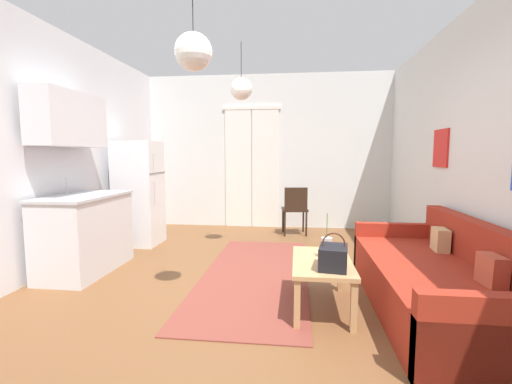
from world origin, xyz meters
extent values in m
cube|color=brown|center=(0.00, 0.00, -0.05)|extent=(5.07, 7.42, 0.10)
cube|color=silver|center=(0.00, 3.46, 1.41)|extent=(4.67, 0.10, 2.82)
cube|color=white|center=(-0.55, 3.40, 1.09)|extent=(0.49, 0.02, 2.19)
cube|color=white|center=(-0.04, 3.40, 1.09)|extent=(0.49, 0.02, 2.19)
cube|color=white|center=(-0.29, 3.39, 2.22)|extent=(1.08, 0.03, 0.06)
cube|color=silver|center=(2.29, 0.00, 1.41)|extent=(0.10, 7.02, 2.82)
cube|color=red|center=(2.22, 1.24, 1.43)|extent=(0.02, 0.39, 0.44)
cube|color=silver|center=(-2.29, 0.00, 1.41)|extent=(0.10, 7.02, 2.82)
cube|color=green|center=(-2.22, 0.77, 1.80)|extent=(0.02, 0.32, 0.40)
cube|color=brown|center=(0.10, 0.71, 0.01)|extent=(1.16, 2.93, 0.01)
cube|color=maroon|center=(1.71, -0.03, 0.21)|extent=(0.95, 2.19, 0.42)
cube|color=maroon|center=(2.11, -0.03, 0.39)|extent=(0.15, 2.19, 0.78)
cube|color=maroon|center=(1.71, -1.07, 0.29)|extent=(0.95, 0.11, 0.57)
cube|color=maroon|center=(1.71, 1.01, 0.29)|extent=(0.95, 0.11, 0.57)
cube|color=#B74C33|center=(1.96, -0.49, 0.53)|extent=(0.14, 0.23, 0.23)
cube|color=tan|center=(1.96, 0.43, 0.53)|extent=(0.14, 0.23, 0.23)
cube|color=tan|center=(0.78, -0.07, 0.42)|extent=(0.51, 0.90, 0.04)
cube|color=tan|center=(0.57, -0.48, 0.20)|extent=(0.05, 0.05, 0.40)
cube|color=tan|center=(1.00, -0.48, 0.20)|extent=(0.05, 0.05, 0.40)
cube|color=tan|center=(0.57, 0.34, 0.20)|extent=(0.05, 0.05, 0.40)
cube|color=tan|center=(1.00, 0.34, 0.20)|extent=(0.05, 0.05, 0.40)
cylinder|color=beige|center=(0.82, 0.01, 0.53)|extent=(0.10, 0.10, 0.18)
cylinder|color=#477F42|center=(0.82, 0.01, 0.73)|extent=(0.01, 0.01, 0.22)
cube|color=black|center=(0.85, -0.29, 0.53)|extent=(0.26, 0.32, 0.18)
torus|color=#512319|center=(0.85, -0.29, 0.64)|extent=(0.19, 0.01, 0.19)
cube|color=white|center=(-1.82, 1.91, 0.78)|extent=(0.60, 0.60, 1.56)
cube|color=#4C4C51|center=(-1.52, 1.91, 1.09)|extent=(0.01, 0.57, 0.01)
cylinder|color=#B7BABF|center=(-1.50, 1.74, 1.28)|extent=(0.02, 0.02, 0.22)
cylinder|color=#B7BABF|center=(-1.50, 1.74, 0.81)|extent=(0.02, 0.02, 0.34)
cube|color=silver|center=(-1.87, 0.61, 0.43)|extent=(0.58, 1.15, 0.87)
cube|color=#B7BABF|center=(-1.87, 0.61, 0.88)|extent=(0.61, 1.18, 0.03)
cube|color=#999BA0|center=(-1.87, 0.66, 0.84)|extent=(0.36, 0.40, 0.10)
cylinder|color=#B7BABF|center=(-2.11, 0.66, 1.00)|extent=(0.02, 0.02, 0.20)
cube|color=silver|center=(-2.01, 0.61, 1.75)|extent=(0.32, 1.03, 0.60)
cylinder|color=black|center=(0.67, 3.03, 0.21)|extent=(0.03, 0.03, 0.42)
cylinder|color=black|center=(0.32, 2.99, 0.21)|extent=(0.03, 0.03, 0.42)
cylinder|color=black|center=(0.72, 2.69, 0.21)|extent=(0.03, 0.03, 0.42)
cylinder|color=black|center=(0.36, 2.65, 0.21)|extent=(0.03, 0.03, 0.42)
cube|color=black|center=(0.52, 2.84, 0.43)|extent=(0.47, 0.45, 0.04)
cube|color=black|center=(0.54, 2.66, 0.63)|extent=(0.38, 0.08, 0.38)
sphere|color=white|center=(-0.27, -0.33, 2.16)|extent=(0.30, 0.30, 0.30)
cylinder|color=black|center=(-0.19, 1.56, 2.60)|extent=(0.01, 0.01, 0.45)
sphere|color=white|center=(-0.19, 1.56, 2.22)|extent=(0.29, 0.29, 0.29)
camera|label=1|loc=(0.55, -3.12, 1.35)|focal=24.59mm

